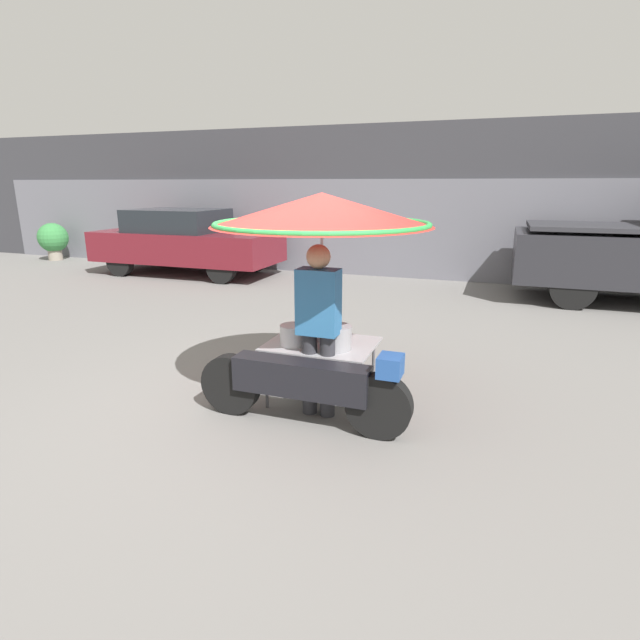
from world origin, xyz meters
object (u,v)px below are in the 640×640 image
(vendor_motorcycle_cart, at_px, (320,239))
(parked_car, at_px, (185,241))
(potted_plant, at_px, (53,239))
(vendor_person, at_px, (318,323))

(vendor_motorcycle_cart, bearing_deg, parked_car, 133.43)
(parked_car, relative_size, potted_plant, 4.21)
(vendor_person, xyz_separation_m, potted_plant, (-10.55, 6.80, -0.30))
(vendor_motorcycle_cart, relative_size, vendor_person, 1.28)
(vendor_motorcycle_cart, bearing_deg, vendor_person, -73.49)
(vendor_motorcycle_cart, xyz_separation_m, vendor_person, (0.07, -0.25, -0.74))
(vendor_motorcycle_cart, xyz_separation_m, parked_car, (-5.57, 5.89, -0.85))
(vendor_motorcycle_cart, distance_m, potted_plant, 12.40)
(vendor_motorcycle_cart, distance_m, parked_car, 8.15)
(parked_car, xyz_separation_m, potted_plant, (-4.90, 0.67, -0.19))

